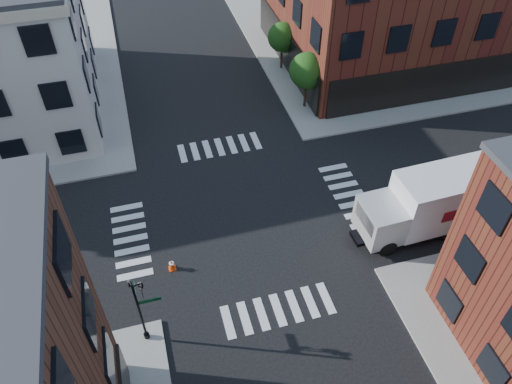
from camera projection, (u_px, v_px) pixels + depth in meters
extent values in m
plane|color=black|center=(244.00, 216.00, 30.99)|extent=(120.00, 120.00, 0.00)
cube|color=gray|center=(395.00, 24.00, 49.41)|extent=(30.00, 30.00, 0.15)
cylinder|color=black|center=(305.00, 98.00, 38.69)|extent=(0.18, 0.18, 1.47)
cylinder|color=black|center=(305.00, 90.00, 38.17)|extent=(0.12, 0.12, 1.47)
sphere|color=#12360E|center=(307.00, 70.00, 36.99)|extent=(2.69, 2.69, 2.69)
sphere|color=#12360E|center=(310.00, 77.00, 37.36)|extent=(1.85, 1.85, 1.85)
cylinder|color=black|center=(281.00, 61.00, 42.86)|extent=(0.18, 0.18, 1.33)
cylinder|color=black|center=(282.00, 54.00, 42.39)|extent=(0.12, 0.12, 1.33)
sphere|color=#12360E|center=(282.00, 37.00, 41.33)|extent=(2.43, 2.43, 2.43)
sphere|color=#12360E|center=(285.00, 43.00, 41.65)|extent=(1.67, 1.67, 1.67)
cylinder|color=black|center=(140.00, 314.00, 23.40)|extent=(0.12, 0.12, 4.60)
cylinder|color=black|center=(147.00, 335.00, 24.80)|extent=(0.28, 0.28, 0.30)
cube|color=#053819|center=(149.00, 301.00, 22.91)|extent=(1.10, 0.03, 0.22)
cube|color=#053819|center=(135.00, 291.00, 23.01)|extent=(0.03, 1.10, 0.22)
imported|color=black|center=(142.00, 291.00, 22.42)|extent=(0.22, 0.18, 1.10)
imported|color=black|center=(131.00, 288.00, 22.50)|extent=(0.18, 0.22, 1.10)
cube|color=silver|center=(448.00, 196.00, 28.93)|extent=(6.51, 2.98, 3.43)
cube|color=maroon|center=(462.00, 213.00, 27.97)|extent=(2.43, 0.12, 0.77)
cube|color=maroon|center=(435.00, 181.00, 29.89)|extent=(2.43, 0.12, 0.77)
cube|color=#AFAFB1|center=(381.00, 220.00, 28.45)|extent=(2.30, 2.73, 2.21)
cube|color=black|center=(365.00, 219.00, 27.95)|extent=(0.18, 2.11, 1.00)
cube|color=black|center=(421.00, 222.00, 29.88)|extent=(8.89, 1.40, 0.28)
cylinder|color=black|center=(387.00, 248.00, 28.47)|extent=(1.12, 0.42, 1.11)
cylinder|color=black|center=(368.00, 219.00, 30.06)|extent=(1.12, 0.42, 1.11)
cylinder|color=black|center=(448.00, 232.00, 29.33)|extent=(1.12, 0.42, 1.11)
cylinder|color=black|center=(426.00, 205.00, 30.91)|extent=(1.12, 0.42, 1.11)
cylinder|color=black|center=(486.00, 222.00, 29.90)|extent=(1.12, 0.42, 1.11)
cylinder|color=black|center=(463.00, 196.00, 31.49)|extent=(1.12, 0.42, 1.11)
cube|color=#F43F0A|center=(172.00, 268.00, 28.08)|extent=(0.43, 0.43, 0.04)
cone|color=#F43F0A|center=(172.00, 265.00, 27.84)|extent=(0.41, 0.41, 0.75)
cylinder|color=white|center=(171.00, 263.00, 27.76)|extent=(0.29, 0.29, 0.09)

